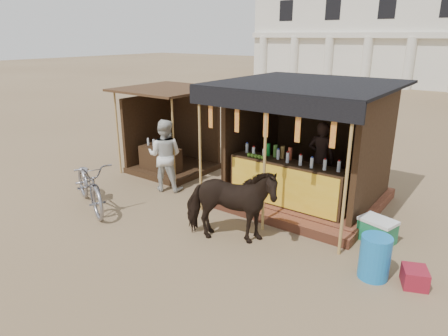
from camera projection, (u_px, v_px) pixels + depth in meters
ground at (173, 246)px, 7.45m from camera, size 120.00×120.00×0.00m
main_stall at (305, 160)px, 9.12m from camera, size 3.60×3.61×2.78m
secondary_stall at (169, 141)px, 11.43m from camera, size 2.40×2.40×2.38m
cow at (230, 205)px, 7.37m from camera, size 1.96×1.47×1.51m
motorbike at (90, 184)px, 8.91m from camera, size 2.32×1.57×1.16m
bystander at (165, 155)px, 9.88m from camera, size 1.08×0.98×1.81m
blue_barrel at (375, 257)px, 6.38m from camera, size 0.51×0.51×0.73m
red_crate at (415, 277)px, 6.22m from camera, size 0.49×0.52×0.30m
cooler at (377, 230)px, 7.54m from camera, size 0.73×0.60×0.46m
background_building at (425, 31)px, 30.17m from camera, size 26.00×7.45×8.18m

